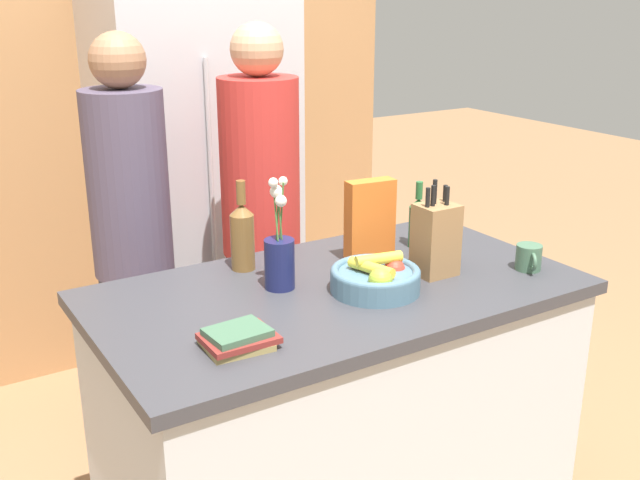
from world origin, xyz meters
TOP-DOWN VIEW (x-y plane):
  - kitchen_island at (0.00, 0.00)m, footprint 1.48×0.82m
  - back_wall_wood at (0.00, 1.75)m, footprint 2.68×0.12m
  - refrigerator at (0.12, 1.39)m, footprint 0.81×0.62m
  - fruit_bowl at (0.08, -0.09)m, footprint 0.27×0.27m
  - knife_block at (0.32, -0.07)m, footprint 0.12×0.11m
  - flower_vase at (-0.15, 0.08)m, footprint 0.09×0.09m
  - cereal_box at (0.21, 0.13)m, footprint 0.17×0.08m
  - coffee_mug at (0.60, -0.21)m, footprint 0.08×0.11m
  - book_stack at (-0.44, -0.21)m, footprint 0.18×0.15m
  - bottle_oil at (0.44, 0.16)m, footprint 0.06×0.06m
  - bottle_vinegar at (-0.18, 0.29)m, footprint 0.08×0.08m
  - person_at_sink at (-0.38, 0.78)m, footprint 0.29×0.29m
  - person_in_blue at (0.11, 0.71)m, footprint 0.30×0.30m

SIDE VIEW (x-z plane):
  - kitchen_island at x=0.00m, z-range 0.00..0.93m
  - refrigerator at x=0.12m, z-range 0.00..1.85m
  - person_at_sink at x=-0.38m, z-range 0.12..1.78m
  - book_stack at x=-0.44m, z-range 0.93..0.98m
  - person_in_blue at x=0.11m, z-range 0.12..1.80m
  - coffee_mug at x=0.60m, z-range 0.93..1.01m
  - fruit_bowl at x=0.08m, z-range 0.92..1.03m
  - bottle_oil at x=0.44m, z-range 0.90..1.14m
  - flower_vase at x=-0.15m, z-range 0.86..1.20m
  - bottle_vinegar at x=-0.18m, z-range 0.90..1.19m
  - knife_block at x=0.32m, z-range 0.89..1.20m
  - cereal_box at x=0.21m, z-range 0.93..1.21m
  - back_wall_wood at x=0.00m, z-range 0.00..2.60m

